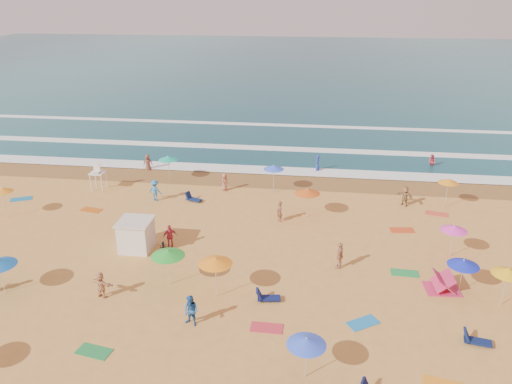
# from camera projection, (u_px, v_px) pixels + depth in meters

# --- Properties ---
(ground) EXTENTS (220.00, 220.00, 0.00)m
(ground) POSITION_uv_depth(u_px,v_px,m) (242.00, 245.00, 34.38)
(ground) COLOR gold
(ground) RESTS_ON ground
(ocean) EXTENTS (220.00, 140.00, 0.18)m
(ocean) POSITION_uv_depth(u_px,v_px,m) (300.00, 66.00, 111.38)
(ocean) COLOR #0C4756
(ocean) RESTS_ON ground
(wet_sand) EXTENTS (220.00, 220.00, 0.00)m
(wet_sand) POSITION_uv_depth(u_px,v_px,m) (263.00, 180.00, 45.83)
(wet_sand) COLOR olive
(wet_sand) RESTS_ON ground
(surf_foam) EXTENTS (200.00, 18.70, 0.05)m
(surf_foam) POSITION_uv_depth(u_px,v_px,m) (272.00, 150.00, 53.88)
(surf_foam) COLOR white
(surf_foam) RESTS_ON ground
(cabana) EXTENTS (2.00, 2.00, 2.00)m
(cabana) POSITION_uv_depth(u_px,v_px,m) (136.00, 236.00, 33.48)
(cabana) COLOR white
(cabana) RESTS_ON ground
(cabana_roof) EXTENTS (2.20, 2.20, 0.12)m
(cabana_roof) POSITION_uv_depth(u_px,v_px,m) (135.00, 221.00, 33.08)
(cabana_roof) COLOR silver
(cabana_roof) RESTS_ON cabana
(bicycle) EXTENTS (0.94, 1.72, 0.86)m
(bicycle) POSITION_uv_depth(u_px,v_px,m) (163.00, 247.00, 33.20)
(bicycle) COLOR black
(bicycle) RESTS_ON ground
(lifeguard_stand) EXTENTS (1.20, 1.20, 2.10)m
(lifeguard_stand) POSITION_uv_depth(u_px,v_px,m) (98.00, 178.00, 43.40)
(lifeguard_stand) COLOR white
(lifeguard_stand) RESTS_ON ground
(beach_umbrellas) EXTENTS (62.63, 27.81, 0.80)m
(beach_umbrellas) POSITION_uv_depth(u_px,v_px,m) (280.00, 222.00, 32.84)
(beach_umbrellas) COLOR #FF5F1A
(beach_umbrellas) RESTS_ON ground
(loungers) EXTENTS (50.96, 23.78, 0.34)m
(loungers) POSITION_uv_depth(u_px,v_px,m) (315.00, 284.00, 29.55)
(loungers) COLOR #0D1045
(loungers) RESTS_ON ground
(towels) EXTENTS (38.53, 19.95, 0.03)m
(towels) POSITION_uv_depth(u_px,v_px,m) (232.00, 264.00, 31.99)
(towels) COLOR red
(towels) RESTS_ON ground
(beachgoers) EXTENTS (47.58, 28.25, 2.07)m
(beachgoers) POSITION_uv_depth(u_px,v_px,m) (256.00, 210.00, 37.81)
(beachgoers) COLOR brown
(beachgoers) RESTS_ON ground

